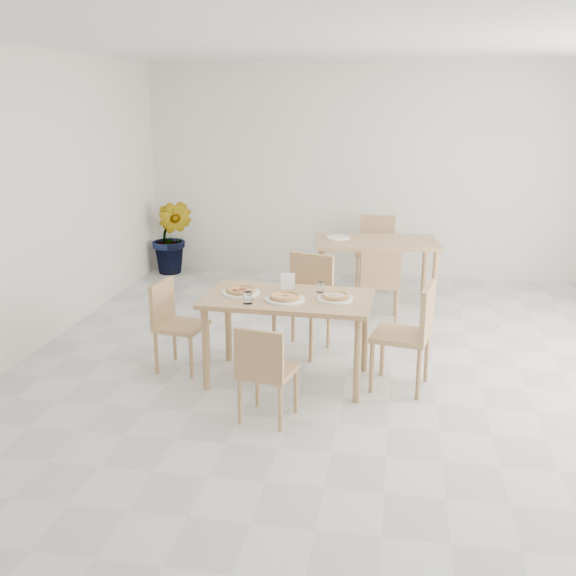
% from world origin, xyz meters
% --- Properties ---
extents(main_table, '(1.42, 0.84, 0.75)m').
position_xyz_m(main_table, '(-0.50, -0.14, 0.66)').
color(main_table, tan).
rests_on(main_table, ground).
extents(chair_south, '(0.45, 0.45, 0.77)m').
position_xyz_m(chair_south, '(-0.54, -0.95, 0.44)').
color(chair_south, tan).
rests_on(chair_south, ground).
extents(chair_north, '(0.57, 0.57, 0.92)m').
position_xyz_m(chair_north, '(-0.45, 0.63, 0.53)').
color(chair_north, tan).
rests_on(chair_north, ground).
extents(chair_west, '(0.45, 0.45, 0.80)m').
position_xyz_m(chair_west, '(-1.54, -0.06, 0.47)').
color(chair_west, tan).
rests_on(chair_west, ground).
extents(chair_east, '(0.53, 0.53, 0.91)m').
position_xyz_m(chair_east, '(0.53, -0.15, 0.53)').
color(chair_east, tan).
rests_on(chair_east, ground).
extents(plate_margherita, '(0.33, 0.33, 0.02)m').
position_xyz_m(plate_margherita, '(-0.51, -0.25, 0.76)').
color(plate_margherita, white).
rests_on(plate_margherita, main_table).
extents(plate_mushroom, '(0.30, 0.30, 0.02)m').
position_xyz_m(plate_mushroom, '(-0.10, -0.16, 0.76)').
color(plate_mushroom, white).
rests_on(plate_mushroom, main_table).
extents(plate_pepperoni, '(0.32, 0.32, 0.02)m').
position_xyz_m(plate_pepperoni, '(-0.91, -0.13, 0.76)').
color(plate_pepperoni, white).
rests_on(plate_pepperoni, main_table).
extents(pizza_margherita, '(0.27, 0.27, 0.03)m').
position_xyz_m(pizza_margherita, '(-0.51, -0.25, 0.78)').
color(pizza_margherita, tan).
rests_on(pizza_margherita, plate_margherita).
extents(pizza_mushroom, '(0.30, 0.30, 0.03)m').
position_xyz_m(pizza_mushroom, '(-0.10, -0.16, 0.78)').
color(pizza_mushroom, tan).
rests_on(pizza_mushroom, plate_mushroom).
extents(pizza_pepperoni, '(0.28, 0.28, 0.03)m').
position_xyz_m(pizza_pepperoni, '(-0.91, -0.13, 0.78)').
color(pizza_pepperoni, tan).
rests_on(pizza_pepperoni, plate_pepperoni).
extents(tumbler_a, '(0.07, 0.07, 0.09)m').
position_xyz_m(tumbler_a, '(-0.25, 0.04, 0.79)').
color(tumbler_a, white).
rests_on(tumbler_a, main_table).
extents(tumbler_b, '(0.07, 0.07, 0.10)m').
position_xyz_m(tumbler_b, '(-0.79, -0.39, 0.80)').
color(tumbler_b, white).
rests_on(tumbler_b, main_table).
extents(napkin_holder, '(0.14, 0.10, 0.14)m').
position_xyz_m(napkin_holder, '(-0.53, 0.04, 0.82)').
color(napkin_holder, silver).
rests_on(napkin_holder, main_table).
extents(fork_a, '(0.04, 0.17, 0.01)m').
position_xyz_m(fork_a, '(-0.63, 0.11, 0.75)').
color(fork_a, silver).
rests_on(fork_a, main_table).
extents(fork_b, '(0.08, 0.19, 0.01)m').
position_xyz_m(fork_b, '(-0.04, -0.42, 0.75)').
color(fork_b, silver).
rests_on(fork_b, main_table).
extents(second_table, '(1.50, 0.99, 0.75)m').
position_xyz_m(second_table, '(0.14, 2.23, 0.66)').
color(second_table, tan).
rests_on(second_table, ground).
extents(chair_back_s, '(0.44, 0.44, 0.85)m').
position_xyz_m(chair_back_s, '(0.22, 1.49, 0.49)').
color(chair_back_s, tan).
rests_on(chair_back_s, ground).
extents(chair_back_n, '(0.47, 0.47, 0.90)m').
position_xyz_m(chair_back_n, '(0.11, 2.98, 0.52)').
color(chair_back_n, tan).
rests_on(chair_back_n, ground).
extents(plate_empty, '(0.28, 0.28, 0.02)m').
position_xyz_m(plate_empty, '(-0.31, 2.29, 0.76)').
color(plate_empty, white).
rests_on(plate_empty, second_table).
extents(potted_plant, '(0.59, 0.49, 1.02)m').
position_xyz_m(potted_plant, '(-2.65, 3.15, 0.51)').
color(potted_plant, '#20631D').
rests_on(potted_plant, ground).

